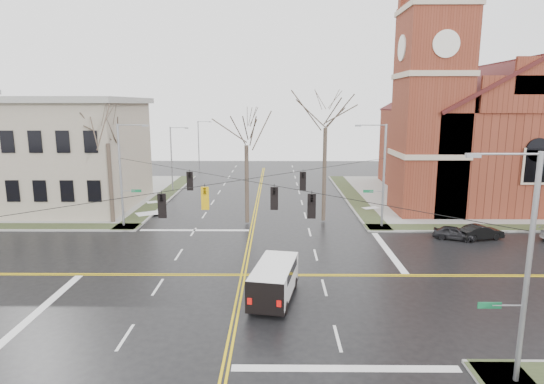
{
  "coord_description": "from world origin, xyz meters",
  "views": [
    {
      "loc": [
        2.09,
        -27.63,
        10.78
      ],
      "look_at": [
        1.8,
        6.0,
        4.28
      ],
      "focal_mm": 30.0,
      "sensor_mm": 36.0,
      "label": 1
    }
  ],
  "objects_px": {
    "tree_nw_far": "(108,138)",
    "tree_nw_near": "(246,140)",
    "streetlight_north_b": "(199,143)",
    "parked_car_a": "(454,233)",
    "signal_pole_se": "(524,264)",
    "streetlight_north_a": "(173,157)",
    "signal_pole_ne": "(382,173)",
    "cargo_van": "(275,278)",
    "tree_ne": "(325,122)",
    "parked_car_b": "(481,232)",
    "signal_pole_nw": "(122,172)",
    "church": "(475,125)"
  },
  "relations": [
    {
      "from": "cargo_van",
      "to": "tree_nw_far",
      "type": "distance_m",
      "value": 23.08
    },
    {
      "from": "signal_pole_ne",
      "to": "tree_nw_far",
      "type": "xyz_separation_m",
      "value": [
        -24.24,
        1.32,
        2.88
      ]
    },
    {
      "from": "church",
      "to": "cargo_van",
      "type": "relative_size",
      "value": 4.99
    },
    {
      "from": "streetlight_north_b",
      "to": "tree_nw_far",
      "type": "distance_m",
      "value": 35.42
    },
    {
      "from": "cargo_van",
      "to": "parked_car_a",
      "type": "height_order",
      "value": "cargo_van"
    },
    {
      "from": "tree_nw_far",
      "to": "signal_pole_ne",
      "type": "bearing_deg",
      "value": -3.11
    },
    {
      "from": "parked_car_b",
      "to": "tree_nw_near",
      "type": "distance_m",
      "value": 21.07
    },
    {
      "from": "tree_nw_near",
      "to": "cargo_van",
      "type": "bearing_deg",
      "value": -80.96
    },
    {
      "from": "church",
      "to": "signal_pole_ne",
      "type": "height_order",
      "value": "church"
    },
    {
      "from": "signal_pole_se",
      "to": "cargo_van",
      "type": "distance_m",
      "value": 12.85
    },
    {
      "from": "church",
      "to": "signal_pole_nw",
      "type": "relative_size",
      "value": 3.06
    },
    {
      "from": "signal_pole_ne",
      "to": "signal_pole_se",
      "type": "bearing_deg",
      "value": -90.0
    },
    {
      "from": "tree_nw_far",
      "to": "streetlight_north_a",
      "type": "bearing_deg",
      "value": 81.53
    },
    {
      "from": "church",
      "to": "tree_nw_near",
      "type": "distance_m",
      "value": 28.03
    },
    {
      "from": "streetlight_north_b",
      "to": "parked_car_a",
      "type": "bearing_deg",
      "value": -55.77
    },
    {
      "from": "cargo_van",
      "to": "tree_nw_near",
      "type": "xyz_separation_m",
      "value": [
        -2.58,
        16.2,
        6.5
      ]
    },
    {
      "from": "parked_car_a",
      "to": "tree_nw_far",
      "type": "relative_size",
      "value": 0.3
    },
    {
      "from": "signal_pole_se",
      "to": "parked_car_a",
      "type": "bearing_deg",
      "value": 75.0
    },
    {
      "from": "cargo_van",
      "to": "parked_car_a",
      "type": "xyz_separation_m",
      "value": [
        14.51,
        11.46,
        -0.63
      ]
    },
    {
      "from": "signal_pole_se",
      "to": "tree_nw_near",
      "type": "distance_m",
      "value": 27.13
    },
    {
      "from": "tree_ne",
      "to": "signal_pole_ne",
      "type": "bearing_deg",
      "value": -22.77
    },
    {
      "from": "signal_pole_se",
      "to": "streetlight_north_a",
      "type": "xyz_separation_m",
      "value": [
        -21.97,
        39.5,
        -0.48
      ]
    },
    {
      "from": "parked_car_a",
      "to": "parked_car_b",
      "type": "bearing_deg",
      "value": -67.14
    },
    {
      "from": "church",
      "to": "streetlight_north_a",
      "type": "height_order",
      "value": "church"
    },
    {
      "from": "signal_pole_ne",
      "to": "streetlight_north_a",
      "type": "distance_m",
      "value": 27.48
    },
    {
      "from": "signal_pole_nw",
      "to": "cargo_van",
      "type": "relative_size",
      "value": 1.63
    },
    {
      "from": "streetlight_north_a",
      "to": "signal_pole_se",
      "type": "bearing_deg",
      "value": -60.91
    },
    {
      "from": "signal_pole_ne",
      "to": "tree_nw_near",
      "type": "height_order",
      "value": "tree_nw_near"
    },
    {
      "from": "signal_pole_nw",
      "to": "cargo_van",
      "type": "bearing_deg",
      "value": -48.2
    },
    {
      "from": "tree_ne",
      "to": "streetlight_north_b",
      "type": "bearing_deg",
      "value": 116.49
    },
    {
      "from": "streetlight_north_a",
      "to": "streetlight_north_b",
      "type": "relative_size",
      "value": 1.0
    },
    {
      "from": "church",
      "to": "tree_nw_near",
      "type": "xyz_separation_m",
      "value": [
        -25.3,
        -12.03,
        -0.76
      ]
    },
    {
      "from": "tree_nw_near",
      "to": "tree_ne",
      "type": "xyz_separation_m",
      "value": [
        7.07,
        0.76,
        1.59
      ]
    },
    {
      "from": "tree_nw_far",
      "to": "tree_nw_near",
      "type": "distance_m",
      "value": 12.38
    },
    {
      "from": "signal_pole_se",
      "to": "streetlight_north_a",
      "type": "height_order",
      "value": "signal_pole_se"
    },
    {
      "from": "signal_pole_nw",
      "to": "parked_car_b",
      "type": "xyz_separation_m",
      "value": [
        30.06,
        -3.47,
        -4.35
      ]
    },
    {
      "from": "streetlight_north_b",
      "to": "tree_ne",
      "type": "bearing_deg",
      "value": -63.51
    },
    {
      "from": "signal_pole_ne",
      "to": "streetlight_north_b",
      "type": "relative_size",
      "value": 1.12
    },
    {
      "from": "church",
      "to": "cargo_van",
      "type": "height_order",
      "value": "church"
    },
    {
      "from": "church",
      "to": "streetlight_north_b",
      "type": "xyz_separation_m",
      "value": [
        -35.42,
        23.22,
        -3.97
      ]
    },
    {
      "from": "church",
      "to": "tree_nw_far",
      "type": "relative_size",
      "value": 2.54
    },
    {
      "from": "signal_pole_nw",
      "to": "cargo_van",
      "type": "xyz_separation_m",
      "value": [
        13.36,
        -14.95,
        -3.77
      ]
    },
    {
      "from": "signal_pole_ne",
      "to": "signal_pole_se",
      "type": "distance_m",
      "value": 23.0
    },
    {
      "from": "parked_car_b",
      "to": "cargo_van",
      "type": "bearing_deg",
      "value": 110.25
    },
    {
      "from": "streetlight_north_b",
      "to": "tree_nw_far",
      "type": "relative_size",
      "value": 0.74
    },
    {
      "from": "signal_pole_ne",
      "to": "parked_car_a",
      "type": "bearing_deg",
      "value": -33.68
    },
    {
      "from": "signal_pole_se",
      "to": "signal_pole_nw",
      "type": "bearing_deg",
      "value": 134.55
    },
    {
      "from": "signal_pole_nw",
      "to": "parked_car_b",
      "type": "height_order",
      "value": "signal_pole_nw"
    },
    {
      "from": "tree_nw_near",
      "to": "tree_ne",
      "type": "relative_size",
      "value": 0.83
    },
    {
      "from": "signal_pole_ne",
      "to": "cargo_van",
      "type": "relative_size",
      "value": 1.63
    }
  ]
}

